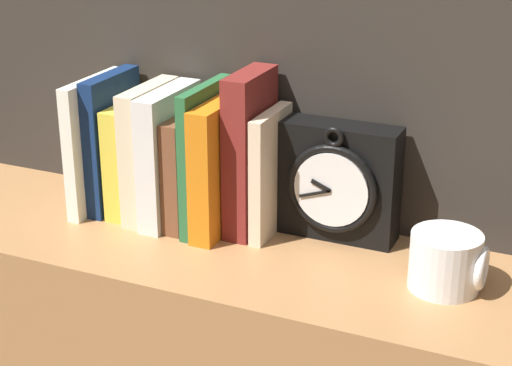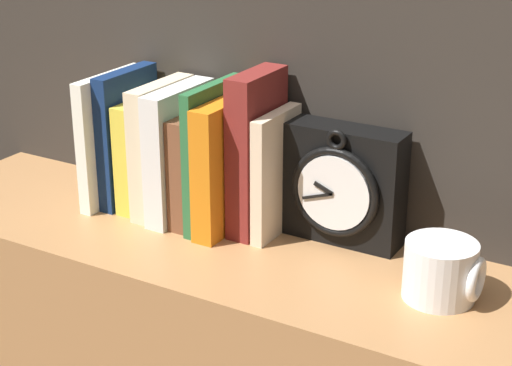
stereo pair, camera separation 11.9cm
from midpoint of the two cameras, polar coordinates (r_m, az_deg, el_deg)
name	(u,v)px [view 2 (the right image)]	position (r m, az deg, el deg)	size (l,w,h in m)	color
clock	(343,186)	(1.26, 8.55, -0.23)	(0.18, 0.07, 0.18)	black
book_slot0_white	(112,138)	(1.40, -7.16, 2.95)	(0.02, 0.16, 0.21)	white
book_slot1_navy	(128,137)	(1.39, -6.11, 3.04)	(0.03, 0.13, 0.22)	navy
book_slot2_yellow	(146,152)	(1.38, -4.89, 2.00)	(0.03, 0.13, 0.18)	gold
book_slot3_cream	(162,148)	(1.35, -3.77, 2.31)	(0.03, 0.14, 0.21)	beige
book_slot4_white	(180,153)	(1.33, -2.55, 1.99)	(0.04, 0.15, 0.21)	silver
book_slot5_brown	(200,166)	(1.32, -1.20, 1.09)	(0.03, 0.14, 0.17)	brown
book_slot6_green	(213,155)	(1.30, -0.23, 1.82)	(0.02, 0.15, 0.22)	#276538
book_slot7_orange	(228,165)	(1.28, 0.76, 1.16)	(0.04, 0.15, 0.20)	orange
book_slot8_maroon	(257,153)	(1.27, 2.72, 1.98)	(0.04, 0.12, 0.25)	maroon
book_slot9_cream	(276,174)	(1.27, 4.04, 0.54)	(0.02, 0.12, 0.19)	beige
mug	(442,271)	(1.15, 15.25, -5.75)	(0.10, 0.09, 0.08)	white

